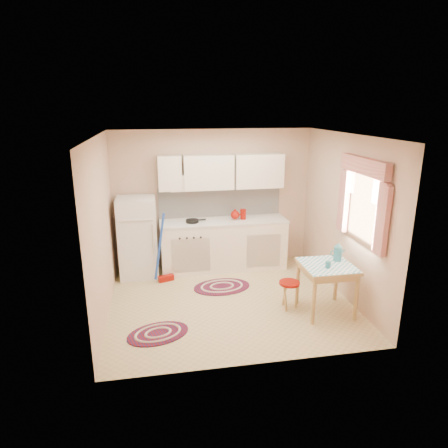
% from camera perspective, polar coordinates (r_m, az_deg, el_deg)
% --- Properties ---
extents(room_shell, '(3.64, 3.60, 2.52)m').
position_cam_1_polar(room_shell, '(5.97, 1.88, 4.05)').
color(room_shell, '#CAB681').
rests_on(room_shell, ground).
extents(fridge, '(0.65, 0.60, 1.40)m').
position_cam_1_polar(fridge, '(7.06, -12.20, -1.88)').
color(fridge, white).
rests_on(fridge, ground).
extents(broom, '(0.30, 0.20, 1.20)m').
position_cam_1_polar(broom, '(6.76, -8.46, -3.42)').
color(broom, '#1D47B9').
rests_on(broom, ground).
extents(base_cabinets, '(2.25, 0.60, 0.88)m').
position_cam_1_polar(base_cabinets, '(7.29, -0.08, -3.07)').
color(base_cabinets, white).
rests_on(base_cabinets, ground).
extents(countertop, '(2.27, 0.62, 0.04)m').
position_cam_1_polar(countertop, '(7.15, -0.08, 0.41)').
color(countertop, silver).
rests_on(countertop, base_cabinets).
extents(frying_pan, '(0.27, 0.27, 0.05)m').
position_cam_1_polar(frying_pan, '(7.01, -4.57, 0.42)').
color(frying_pan, black).
rests_on(frying_pan, countertop).
extents(red_kettle, '(0.18, 0.16, 0.18)m').
position_cam_1_polar(red_kettle, '(7.16, 1.58, 1.32)').
color(red_kettle, '#8E0D05').
rests_on(red_kettle, countertop).
extents(red_canister, '(0.13, 0.13, 0.16)m').
position_cam_1_polar(red_canister, '(7.19, 2.76, 1.31)').
color(red_canister, '#8E0D05').
rests_on(red_canister, countertop).
extents(table, '(0.72, 0.72, 0.72)m').
position_cam_1_polar(table, '(6.00, 14.34, -8.90)').
color(table, tan).
rests_on(table, ground).
extents(stool, '(0.37, 0.37, 0.42)m').
position_cam_1_polar(stool, '(6.04, 9.25, -9.98)').
color(stool, '#8E0D05').
rests_on(stool, ground).
extents(coffee_pot, '(0.18, 0.17, 0.29)m').
position_cam_1_polar(coffee_pot, '(5.99, 15.96, -3.84)').
color(coffee_pot, teal).
rests_on(coffee_pot, table).
extents(mug, '(0.10, 0.10, 0.10)m').
position_cam_1_polar(mug, '(5.74, 14.64, -5.66)').
color(mug, teal).
rests_on(mug, table).
extents(rug_center, '(1.00, 0.72, 0.02)m').
position_cam_1_polar(rug_center, '(6.69, -0.31, -8.95)').
color(rug_center, maroon).
rests_on(rug_center, ground).
extents(rug_left, '(0.95, 0.76, 0.02)m').
position_cam_1_polar(rug_left, '(5.51, -9.41, -15.18)').
color(rug_left, maroon).
rests_on(rug_left, ground).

